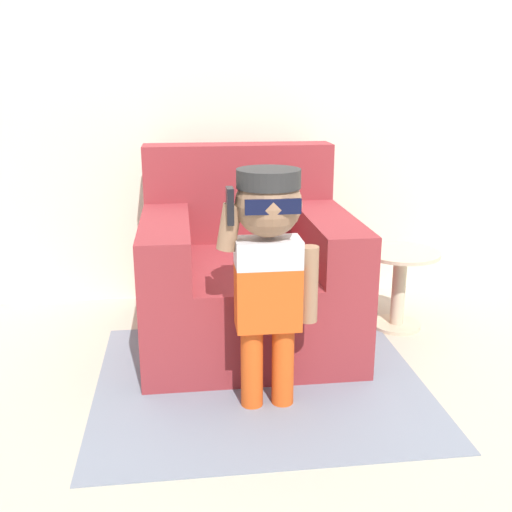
# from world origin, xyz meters

# --- Properties ---
(ground_plane) EXTENTS (10.00, 10.00, 0.00)m
(ground_plane) POSITION_xyz_m (0.00, 0.00, 0.00)
(ground_plane) COLOR #BCB29E
(wall_back) EXTENTS (10.00, 0.05, 2.60)m
(wall_back) POSITION_xyz_m (0.00, 0.64, 1.30)
(wall_back) COLOR beige
(wall_back) RESTS_ON ground_plane
(armchair) EXTENTS (0.97, 0.99, 0.92)m
(armchair) POSITION_xyz_m (-0.23, 0.02, 0.33)
(armchair) COLOR maroon
(armchair) RESTS_ON ground_plane
(person_child) EXTENTS (0.38, 0.29, 0.93)m
(person_child) POSITION_xyz_m (-0.21, -0.65, 0.62)
(person_child) COLOR #E05119
(person_child) RESTS_ON ground_plane
(side_table) EXTENTS (0.39, 0.39, 0.41)m
(side_table) POSITION_xyz_m (0.56, 0.02, 0.25)
(side_table) COLOR beige
(side_table) RESTS_ON ground_plane
(rug) EXTENTS (1.37, 1.23, 0.01)m
(rug) POSITION_xyz_m (-0.22, -0.47, 0.00)
(rug) COLOR gray
(rug) RESTS_ON ground_plane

